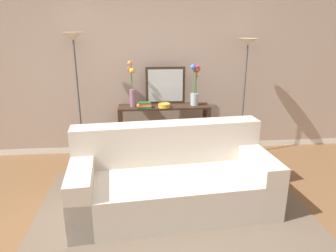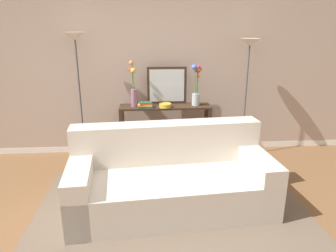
{
  "view_description": "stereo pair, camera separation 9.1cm",
  "coord_description": "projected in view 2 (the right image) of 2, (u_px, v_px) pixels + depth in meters",
  "views": [
    {
      "loc": [
        -0.04,
        -2.35,
        1.92
      ],
      "look_at": [
        0.31,
        1.32,
        0.72
      ],
      "focal_mm": 33.25,
      "sensor_mm": 36.0,
      "label": 1
    },
    {
      "loc": [
        0.05,
        -2.36,
        1.92
      ],
      "look_at": [
        0.31,
        1.32,
        0.72
      ],
      "focal_mm": 33.25,
      "sensor_mm": 36.0,
      "label": 2
    }
  ],
  "objects": [
    {
      "name": "console_table",
      "position": [
        165.0,
        122.0,
        4.6
      ],
      "size": [
        1.32,
        0.33,
        0.81
      ],
      "color": "#382619",
      "rests_on": "ground"
    },
    {
      "name": "floor_lamp_right",
      "position": [
        248.0,
        66.0,
        4.4
      ],
      "size": [
        0.28,
        0.28,
        1.75
      ],
      "color": "#4C4C51",
      "rests_on": "ground"
    },
    {
      "name": "couch",
      "position": [
        170.0,
        180.0,
        3.39
      ],
      "size": [
        2.19,
        1.11,
        0.88
      ],
      "color": "beige",
      "rests_on": "ground"
    },
    {
      "name": "fruit_bowl",
      "position": [
        165.0,
        105.0,
        4.43
      ],
      "size": [
        0.17,
        0.17,
        0.06
      ],
      "color": "gold",
      "rests_on": "console_table"
    },
    {
      "name": "wall_mirror",
      "position": [
        167.0,
        85.0,
        4.57
      ],
      "size": [
        0.58,
        0.02,
        0.54
      ],
      "color": "#382619",
      "rests_on": "console_table"
    },
    {
      "name": "book_row_under_console",
      "position": [
        138.0,
        154.0,
        4.73
      ],
      "size": [
        0.25,
        0.17,
        0.13
      ],
      "color": "#1E7075",
      "rests_on": "ground"
    },
    {
      "name": "back_wall",
      "position": [
        142.0,
        58.0,
        4.64
      ],
      "size": [
        12.0,
        0.15,
        2.92
      ],
      "color": "white",
      "rests_on": "ground"
    },
    {
      "name": "area_rug",
      "position": [
        172.0,
        213.0,
        3.33
      ],
      "size": [
        2.92,
        2.1,
        0.01
      ],
      "color": "brown",
      "rests_on": "ground"
    },
    {
      "name": "book_stack",
      "position": [
        146.0,
        105.0,
        4.41
      ],
      "size": [
        0.22,
        0.15,
        0.08
      ],
      "color": "#1E7075",
      "rests_on": "console_table"
    },
    {
      "name": "vase_short_flowers",
      "position": [
        196.0,
        88.0,
        4.48
      ],
      "size": [
        0.15,
        0.12,
        0.59
      ],
      "color": "silver",
      "rests_on": "console_table"
    },
    {
      "name": "vase_tall_flowers",
      "position": [
        133.0,
        88.0,
        4.41
      ],
      "size": [
        0.11,
        0.12,
        0.65
      ],
      "color": "gray",
      "rests_on": "console_table"
    },
    {
      "name": "ground_plane",
      "position": [
        144.0,
        248.0,
        2.83
      ],
      "size": [
        16.0,
        16.0,
        0.02
      ],
      "primitive_type": "cube",
      "color": "brown"
    },
    {
      "name": "floor_lamp_left",
      "position": [
        77.0,
        62.0,
        4.22
      ],
      "size": [
        0.28,
        0.28,
        1.84
      ],
      "color": "#4C4C51",
      "rests_on": "ground"
    }
  ]
}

